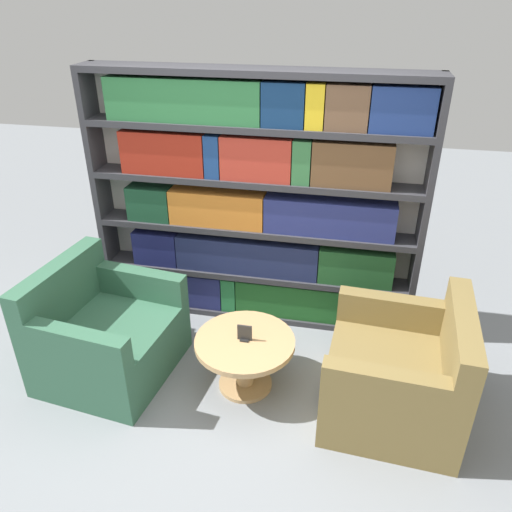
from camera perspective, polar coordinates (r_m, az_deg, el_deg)
ground_plane at (r=3.62m, az=-4.53°, el=-17.70°), size 14.00×14.00×0.00m
bookshelf at (r=4.07m, az=-0.21°, el=5.91°), size 2.68×0.30×2.10m
armchair_left at (r=3.94m, az=-16.82°, el=-8.80°), size 0.97×1.03×0.86m
armchair_right at (r=3.57m, az=15.98°, el=-13.12°), size 0.93×0.99×0.86m
coffee_table at (r=3.63m, az=-1.27°, el=-11.02°), size 0.71×0.71×0.42m
table_sign at (r=3.52m, az=-1.30°, el=-8.90°), size 0.10×0.06×0.12m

